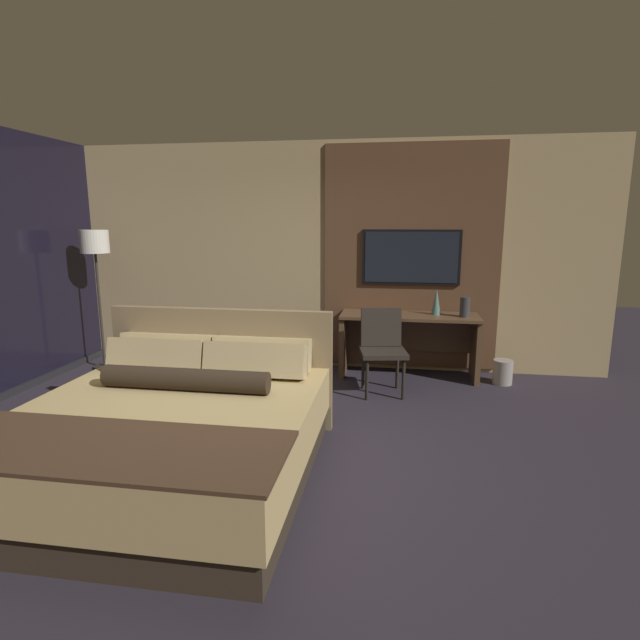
{
  "coord_description": "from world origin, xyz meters",
  "views": [
    {
      "loc": [
        1.1,
        -3.62,
        1.84
      ],
      "look_at": [
        0.37,
        0.93,
        0.93
      ],
      "focal_mm": 28.0,
      "sensor_mm": 36.0,
      "label": 1
    }
  ],
  "objects": [
    {
      "name": "ground_plane",
      "position": [
        0.0,
        0.0,
        0.0
      ],
      "size": [
        16.0,
        16.0,
        0.0
      ],
      "primitive_type": "plane",
      "color": "#28232D"
    },
    {
      "name": "wall_back_tv_panel",
      "position": [
        0.15,
        2.59,
        1.4
      ],
      "size": [
        7.2,
        0.09,
        2.8
      ],
      "color": "tan",
      "rests_on": "ground_plane"
    },
    {
      "name": "bed",
      "position": [
        -0.49,
        -0.42,
        0.34
      ],
      "size": [
        2.05,
        2.2,
        1.07
      ],
      "color": "#33281E",
      "rests_on": "ground_plane"
    },
    {
      "name": "desk",
      "position": [
        1.23,
        2.28,
        0.51
      ],
      "size": [
        1.61,
        0.57,
        0.76
      ],
      "color": "brown",
      "rests_on": "ground_plane"
    },
    {
      "name": "tv",
      "position": [
        1.23,
        2.52,
        1.41
      ],
      "size": [
        1.17,
        0.04,
        0.66
      ],
      "color": "black"
    },
    {
      "name": "desk_chair",
      "position": [
        0.94,
        1.66,
        0.55
      ],
      "size": [
        0.55,
        0.55,
        0.91
      ],
      "rotation": [
        0.0,
        0.0,
        0.18
      ],
      "color": "#28231E",
      "rests_on": "ground_plane"
    },
    {
      "name": "floor_lamp",
      "position": [
        -2.58,
        2.0,
        1.46
      ],
      "size": [
        0.34,
        0.34,
        1.74
      ],
      "color": "#282623",
      "rests_on": "ground_plane"
    },
    {
      "name": "vase_tall",
      "position": [
        1.85,
        2.19,
        0.88
      ],
      "size": [
        0.11,
        0.11,
        0.23
      ],
      "color": "#333338",
      "rests_on": "desk"
    },
    {
      "name": "vase_short",
      "position": [
        1.54,
        2.3,
        0.91
      ],
      "size": [
        0.11,
        0.11,
        0.31
      ],
      "color": "#4C706B",
      "rests_on": "desk"
    },
    {
      "name": "waste_bin",
      "position": [
        2.3,
        2.14,
        0.14
      ],
      "size": [
        0.22,
        0.22,
        0.28
      ],
      "color": "gray",
      "rests_on": "ground_plane"
    }
  ]
}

